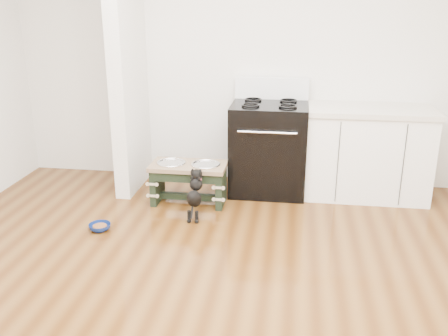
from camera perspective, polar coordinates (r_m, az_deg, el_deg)
ground at (r=3.40m, az=-1.80°, el=-15.64°), size 5.00×5.00×0.00m
room_shell at (r=2.82m, az=-2.14°, el=12.59°), size 5.00×5.00×5.00m
partition_wall at (r=5.17m, az=-10.96°, el=12.20°), size 0.15×0.80×2.70m
oven_range at (r=5.13m, az=5.12°, el=2.46°), size 0.76×0.69×1.14m
cabinet_run at (r=5.20m, az=15.97°, el=1.72°), size 1.24×0.64×0.91m
dog_feeder at (r=4.86m, az=-4.07°, el=-0.84°), size 0.73×0.39×0.42m
puppy at (r=4.54m, az=-3.35°, el=-2.85°), size 0.13×0.38×0.45m
floor_bowl at (r=4.51m, az=-14.01°, el=-6.57°), size 0.23×0.23×0.06m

